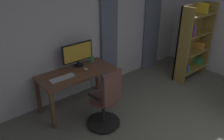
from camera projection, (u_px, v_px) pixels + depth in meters
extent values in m
cube|color=silver|center=(92.00, 24.00, 4.41)|extent=(5.34, 0.10, 2.72)
cube|color=slate|center=(153.00, 19.00, 5.35)|extent=(0.48, 0.06, 2.46)
cube|color=slate|center=(109.00, 29.00, 4.59)|extent=(0.40, 0.06, 2.46)
cube|color=brown|center=(77.00, 73.00, 3.99)|extent=(1.35, 0.63, 0.04)
cube|color=brown|center=(114.00, 85.00, 4.32)|extent=(0.06, 0.06, 0.68)
cube|color=brown|center=(53.00, 111.00, 3.59)|extent=(0.06, 0.06, 0.68)
cube|color=brown|center=(97.00, 75.00, 4.70)|extent=(0.06, 0.06, 0.68)
cube|color=brown|center=(38.00, 96.00, 3.97)|extent=(0.06, 0.06, 0.68)
cylinder|color=black|center=(103.00, 122.00, 3.81)|extent=(0.56, 0.56, 0.02)
sphere|color=black|center=(114.00, 116.00, 3.99)|extent=(0.05, 0.05, 0.05)
sphere|color=black|center=(97.00, 114.00, 4.02)|extent=(0.05, 0.05, 0.05)
sphere|color=black|center=(88.00, 125.00, 3.78)|extent=(0.05, 0.05, 0.05)
sphere|color=black|center=(101.00, 133.00, 3.59)|extent=(0.05, 0.05, 0.05)
sphere|color=black|center=(117.00, 127.00, 3.72)|extent=(0.05, 0.05, 0.05)
cylinder|color=black|center=(103.00, 111.00, 3.72)|extent=(0.06, 0.06, 0.43)
cylinder|color=brown|center=(103.00, 99.00, 3.61)|extent=(0.49, 0.49, 0.05)
cube|color=brown|center=(112.00, 88.00, 3.36)|extent=(0.38, 0.10, 0.53)
cube|color=black|center=(93.00, 97.00, 3.42)|extent=(0.07, 0.24, 0.03)
cube|color=black|center=(112.00, 87.00, 3.68)|extent=(0.07, 0.24, 0.03)
cylinder|color=black|center=(78.00, 65.00, 4.21)|extent=(0.18, 0.18, 0.01)
cylinder|color=black|center=(78.00, 63.00, 4.19)|extent=(0.04, 0.04, 0.08)
cube|color=black|center=(77.00, 52.00, 4.09)|extent=(0.61, 0.03, 0.35)
cube|color=gold|center=(78.00, 52.00, 4.08)|extent=(0.56, 0.01, 0.31)
cube|color=#B7BCC1|center=(62.00, 78.00, 3.75)|extent=(0.43, 0.13, 0.02)
ellipsoid|color=silver|center=(86.00, 69.00, 4.04)|extent=(0.06, 0.10, 0.04)
cylinder|color=#3D9951|center=(92.00, 59.00, 4.35)|extent=(0.08, 0.08, 0.11)
torus|color=#3D9951|center=(89.00, 59.00, 4.32)|extent=(0.07, 0.01, 0.07)
cube|color=olive|center=(205.00, 39.00, 5.24)|extent=(0.04, 0.30, 1.67)
cube|color=olive|center=(183.00, 48.00, 4.74)|extent=(0.04, 0.30, 1.67)
cube|color=olive|center=(189.00, 42.00, 5.08)|extent=(0.91, 0.04, 1.67)
cube|color=olive|center=(190.00, 69.00, 5.27)|extent=(0.83, 0.30, 0.04)
cube|color=olive|center=(193.00, 52.00, 5.08)|extent=(0.83, 0.30, 0.04)
cube|color=olive|center=(196.00, 34.00, 4.90)|extent=(0.83, 0.30, 0.04)
cube|color=olive|center=(199.00, 15.00, 4.71)|extent=(0.83, 0.30, 0.04)
cube|color=#3A995A|center=(198.00, 61.00, 5.40)|extent=(0.05, 0.20, 0.17)
cube|color=gold|center=(199.00, 46.00, 5.17)|extent=(0.04, 0.23, 0.15)
cube|color=purple|center=(189.00, 30.00, 4.67)|extent=(0.04, 0.26, 0.23)
cube|color=gold|center=(202.00, 8.00, 4.70)|extent=(0.03, 0.27, 0.21)
cube|color=teal|center=(184.00, 68.00, 5.07)|extent=(0.06, 0.24, 0.17)
cube|color=#C14B3F|center=(184.00, 51.00, 4.82)|extent=(0.05, 0.24, 0.20)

